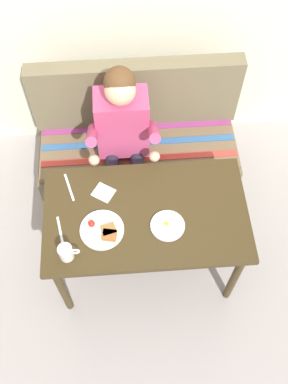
{
  "coord_description": "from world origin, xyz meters",
  "views": [
    {
      "loc": [
        -0.1,
        -1.23,
        3.03
      ],
      "look_at": [
        0.0,
        0.15,
        0.72
      ],
      "focal_mm": 41.76,
      "sensor_mm": 36.0,
      "label": 1
    }
  ],
  "objects_px": {
    "person": "(123,133)",
    "plate_breakfast": "(103,230)",
    "fork": "(60,230)",
    "knife": "(69,187)",
    "couch": "(138,149)",
    "napkin": "(104,193)",
    "coffee_mug": "(66,252)",
    "plate_eggs": "(168,226)",
    "table": "(146,220)"
  },
  "relations": [
    {
      "from": "plate_eggs",
      "to": "coffee_mug",
      "type": "distance_m",
      "value": 0.59
    },
    {
      "from": "plate_breakfast",
      "to": "fork",
      "type": "relative_size",
      "value": 1.49
    },
    {
      "from": "couch",
      "to": "coffee_mug",
      "type": "distance_m",
      "value": 1.19
    },
    {
      "from": "couch",
      "to": "plate_eggs",
      "type": "bearing_deg",
      "value": -82.19
    },
    {
      "from": "fork",
      "to": "coffee_mug",
      "type": "bearing_deg",
      "value": -85.77
    },
    {
      "from": "plate_eggs",
      "to": "knife",
      "type": "xyz_separation_m",
      "value": [
        -0.57,
        0.3,
        -0.01
      ]
    },
    {
      "from": "person",
      "to": "coffee_mug",
      "type": "height_order",
      "value": "person"
    },
    {
      "from": "coffee_mug",
      "to": "couch",
      "type": "bearing_deg",
      "value": 65.75
    },
    {
      "from": "table",
      "to": "plate_breakfast",
      "type": "bearing_deg",
      "value": -158.5
    },
    {
      "from": "fork",
      "to": "knife",
      "type": "relative_size",
      "value": 0.85
    },
    {
      "from": "plate_breakfast",
      "to": "knife",
      "type": "distance_m",
      "value": 0.37
    },
    {
      "from": "person",
      "to": "napkin",
      "type": "height_order",
      "value": "person"
    },
    {
      "from": "couch",
      "to": "fork",
      "type": "bearing_deg",
      "value": -120.71
    },
    {
      "from": "couch",
      "to": "napkin",
      "type": "distance_m",
      "value": 0.77
    },
    {
      "from": "knife",
      "to": "fork",
      "type": "bearing_deg",
      "value": -115.96
    },
    {
      "from": "person",
      "to": "coffee_mug",
      "type": "xyz_separation_m",
      "value": [
        -0.35,
        -0.83,
        0.04
      ]
    },
    {
      "from": "plate_breakfast",
      "to": "coffee_mug",
      "type": "bearing_deg",
      "value": -145.24
    },
    {
      "from": "couch",
      "to": "knife",
      "type": "distance_m",
      "value": 0.82
    },
    {
      "from": "person",
      "to": "napkin",
      "type": "distance_m",
      "value": 0.46
    },
    {
      "from": "knife",
      "to": "couch",
      "type": "bearing_deg",
      "value": 34.97
    },
    {
      "from": "table",
      "to": "person",
      "type": "xyz_separation_m",
      "value": [
        -0.11,
        0.59,
        0.09
      ]
    },
    {
      "from": "person",
      "to": "plate_breakfast",
      "type": "xyz_separation_m",
      "value": [
        -0.15,
        -0.69,
        0.0
      ]
    },
    {
      "from": "table",
      "to": "person",
      "type": "distance_m",
      "value": 0.61
    },
    {
      "from": "knife",
      "to": "person",
      "type": "bearing_deg",
      "value": 31.89
    },
    {
      "from": "coffee_mug",
      "to": "napkin",
      "type": "relative_size",
      "value": 0.99
    },
    {
      "from": "plate_breakfast",
      "to": "napkin",
      "type": "relative_size",
      "value": 2.13
    },
    {
      "from": "napkin",
      "to": "couch",
      "type": "bearing_deg",
      "value": 68.28
    },
    {
      "from": "person",
      "to": "fork",
      "type": "height_order",
      "value": "person"
    },
    {
      "from": "plate_eggs",
      "to": "fork",
      "type": "xyz_separation_m",
      "value": [
        -0.62,
        0.02,
        -0.01
      ]
    },
    {
      "from": "person",
      "to": "knife",
      "type": "bearing_deg",
      "value": -131.98
    },
    {
      "from": "napkin",
      "to": "knife",
      "type": "distance_m",
      "value": 0.21
    },
    {
      "from": "fork",
      "to": "knife",
      "type": "xyz_separation_m",
      "value": [
        0.05,
        0.28,
        0.0
      ]
    },
    {
      "from": "table",
      "to": "person",
      "type": "relative_size",
      "value": 0.99
    },
    {
      "from": "table",
      "to": "fork",
      "type": "distance_m",
      "value": 0.51
    },
    {
      "from": "person",
      "to": "plate_breakfast",
      "type": "bearing_deg",
      "value": -101.97
    },
    {
      "from": "table",
      "to": "plate_breakfast",
      "type": "relative_size",
      "value": 4.74
    },
    {
      "from": "table",
      "to": "plate_eggs",
      "type": "height_order",
      "value": "plate_eggs"
    },
    {
      "from": "table",
      "to": "plate_eggs",
      "type": "xyz_separation_m",
      "value": [
        0.12,
        -0.09,
        0.09
      ]
    },
    {
      "from": "person",
      "to": "plate_breakfast",
      "type": "height_order",
      "value": "person"
    },
    {
      "from": "table",
      "to": "plate_eggs",
      "type": "bearing_deg",
      "value": -38.81
    },
    {
      "from": "person",
      "to": "plate_eggs",
      "type": "height_order",
      "value": "person"
    },
    {
      "from": "napkin",
      "to": "knife",
      "type": "bearing_deg",
      "value": 165.5
    },
    {
      "from": "fork",
      "to": "knife",
      "type": "height_order",
      "value": "same"
    },
    {
      "from": "table",
      "to": "plate_eggs",
      "type": "distance_m",
      "value": 0.18
    },
    {
      "from": "plate_breakfast",
      "to": "fork",
      "type": "bearing_deg",
      "value": 173.89
    },
    {
      "from": "table",
      "to": "person",
      "type": "bearing_deg",
      "value": 100.17
    },
    {
      "from": "plate_breakfast",
      "to": "plate_eggs",
      "type": "bearing_deg",
      "value": 0.69
    },
    {
      "from": "couch",
      "to": "plate_breakfast",
      "type": "relative_size",
      "value": 5.69
    },
    {
      "from": "table",
      "to": "fork",
      "type": "height_order",
      "value": "fork"
    },
    {
      "from": "plate_breakfast",
      "to": "fork",
      "type": "xyz_separation_m",
      "value": [
        -0.25,
        0.03,
        -0.01
      ]
    }
  ]
}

